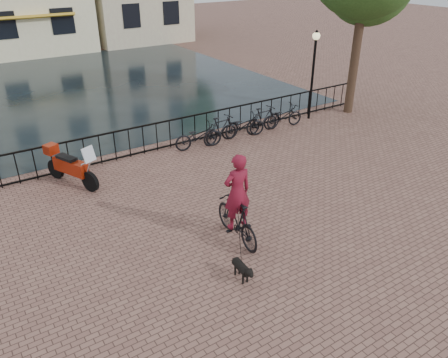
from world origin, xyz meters
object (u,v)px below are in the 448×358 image
cyclist (237,204)px  motorcycle (70,163)px  lamp_post (314,60)px  dog (241,269)px

cyclist → motorcycle: size_ratio=1.30×
lamp_post → motorcycle: lamp_post is taller
dog → lamp_post: bearing=43.3°
dog → motorcycle: size_ratio=0.36×
motorcycle → dog: bearing=-98.2°
lamp_post → dog: 10.74m
motorcycle → lamp_post: bearing=-21.0°
lamp_post → motorcycle: bearing=-177.1°
lamp_post → motorcycle: (-9.87, -0.51, -1.67)m
cyclist → dog: 1.62m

